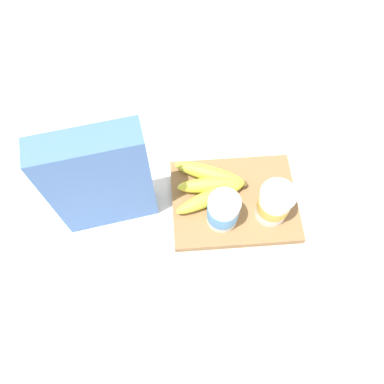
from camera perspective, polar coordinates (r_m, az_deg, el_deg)
ground_plane at (r=0.88m, az=6.30°, el=-1.68°), size 2.40×2.40×0.00m
cutting_board at (r=0.87m, az=6.37°, el=-1.37°), size 0.28×0.22×0.02m
cereal_box at (r=0.76m, az=-13.65°, el=1.30°), size 0.21×0.09×0.29m
yogurt_cup_front at (r=0.82m, az=12.31°, el=-1.76°), size 0.07×0.07×0.10m
yogurt_cup_back at (r=0.80m, az=4.73°, el=-2.89°), size 0.07×0.07×0.09m
banana_bunch at (r=0.85m, az=2.82°, el=1.01°), size 0.17×0.16×0.04m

